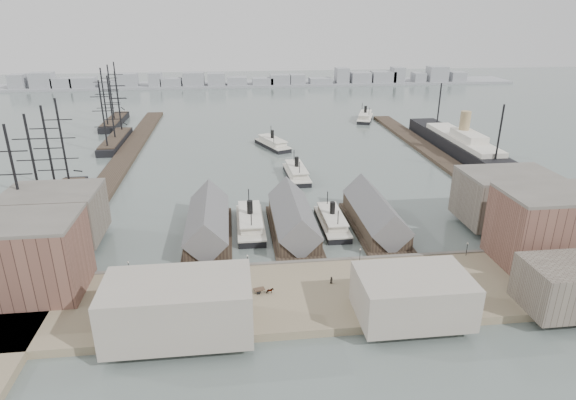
{
  "coord_description": "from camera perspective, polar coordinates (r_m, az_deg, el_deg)",
  "views": [
    {
      "loc": [
        -17.45,
        -117.87,
        64.82
      ],
      "look_at": [
        0.0,
        30.0,
        6.0
      ],
      "focal_mm": 30.0,
      "sensor_mm": 36.0,
      "label": 1
    }
  ],
  "objects": [
    {
      "name": "pedestrian_9",
      "position": [
        132.19,
        27.04,
        -9.01
      ],
      "size": [
        0.92,
        0.69,
        1.7
      ],
      "primitive_type": "imported",
      "rotation": [
        0.0,
        0.0,
        2.95
      ],
      "color": "black",
      "rests_on": "quay"
    },
    {
      "name": "ground",
      "position": [
        135.64,
        1.5,
        -7.0
      ],
      "size": [
        900.0,
        900.0,
        0.0
      ],
      "primitive_type": "plane",
      "color": "#505C59",
      "rests_on": "ground"
    },
    {
      "name": "horse_cart_center",
      "position": [
        116.44,
        -2.64,
        -10.67
      ],
      "size": [
        4.88,
        2.2,
        1.44
      ],
      "rotation": [
        0.0,
        0.0,
        1.8
      ],
      "color": "black",
      "rests_on": "quay"
    },
    {
      "name": "tram",
      "position": [
        140.64,
        26.31,
        -6.52
      ],
      "size": [
        2.82,
        10.65,
        3.78
      ],
      "rotation": [
        0.0,
        0.0,
        0.01
      ],
      "color": "black",
      "rests_on": "quay"
    },
    {
      "name": "ferry_open_mid",
      "position": [
        245.08,
        -1.86,
        6.74
      ],
      "size": [
        17.33,
        27.42,
        9.42
      ],
      "rotation": [
        0.0,
        0.0,
        0.39
      ],
      "color": "black",
      "rests_on": "ground"
    },
    {
      "name": "horse_cart_left",
      "position": [
        124.85,
        -16.7,
        -9.24
      ],
      "size": [
        4.78,
        3.18,
        1.59
      ],
      "rotation": [
        0.0,
        0.0,
        1.14
      ],
      "color": "black",
      "rests_on": "quay"
    },
    {
      "name": "warehouse_east_front",
      "position": [
        144.96,
        29.13,
        -2.91
      ],
      "size": [
        30.0,
        18.0,
        19.0
      ],
      "primitive_type": "cube",
      "color": "brown",
      "rests_on": "east_land"
    },
    {
      "name": "street_bldg_west",
      "position": [
        103.72,
        -12.84,
        -12.28
      ],
      "size": [
        30.0,
        16.0,
        12.0
      ],
      "primitive_type": "cube",
      "color": "gray",
      "rests_on": "quay"
    },
    {
      "name": "warehouse_east_back",
      "position": [
        167.38,
        24.45,
        0.24
      ],
      "size": [
        28.0,
        20.0,
        15.0
      ],
      "primitive_type": "cube",
      "color": "#60564C",
      "rests_on": "east_land"
    },
    {
      "name": "ferry_shed_east",
      "position": [
        153.84,
        10.25,
        -1.84
      ],
      "size": [
        14.0,
        42.0,
        12.6
      ],
      "color": "#2D231C",
      "rests_on": "ground"
    },
    {
      "name": "ferry_shed_center",
      "position": [
        148.6,
        0.59,
        -2.33
      ],
      "size": [
        14.0,
        42.0,
        12.6
      ],
      "color": "#2D231C",
      "rests_on": "ground"
    },
    {
      "name": "pedestrian_5",
      "position": [
        117.37,
        10.09,
        -10.72
      ],
      "size": [
        0.6,
        0.69,
        1.58
      ],
      "primitive_type": "imported",
      "rotation": [
        0.0,
        0.0,
        5.08
      ],
      "color": "black",
      "rests_on": "quay"
    },
    {
      "name": "ferry_docked_west",
      "position": [
        153.15,
        -4.48,
        -2.58
      ],
      "size": [
        8.47,
        28.24,
        10.09
      ],
      "color": "black",
      "rests_on": "ground"
    },
    {
      "name": "pedestrian_6",
      "position": [
        124.65,
        9.6,
        -8.58
      ],
      "size": [
        0.79,
        0.94,
        1.73
      ],
      "primitive_type": "imported",
      "rotation": [
        0.0,
        0.0,
        1.39
      ],
      "color": "black",
      "rests_on": "quay"
    },
    {
      "name": "ferry_open_near",
      "position": [
        199.72,
        1.03,
        3.28
      ],
      "size": [
        8.98,
        26.61,
        9.39
      ],
      "rotation": [
        0.0,
        0.0,
        0.04
      ],
      "color": "black",
      "rests_on": "ground"
    },
    {
      "name": "pedestrian_1",
      "position": [
        115.73,
        -15.48,
        -11.72
      ],
      "size": [
        0.84,
        0.95,
        1.64
      ],
      "primitive_type": "imported",
      "rotation": [
        0.0,
        0.0,
        5.03
      ],
      "color": "black",
      "rests_on": "quay"
    },
    {
      "name": "seawall",
      "position": [
        130.58,
        1.83,
        -7.64
      ],
      "size": [
        180.0,
        1.2,
        2.3
      ],
      "primitive_type": "cube",
      "color": "#59544C",
      "rests_on": "ground"
    },
    {
      "name": "lamp_post_near_e",
      "position": [
        130.22,
        8.54,
        -6.19
      ],
      "size": [
        0.44,
        0.44,
        3.92
      ],
      "color": "black",
      "rests_on": "quay"
    },
    {
      "name": "east_wharf",
      "position": [
        237.52,
        17.31,
        4.93
      ],
      "size": [
        10.0,
        180.0,
        1.6
      ],
      "primitive_type": "cube",
      "color": "#2D231C",
      "rests_on": "ground"
    },
    {
      "name": "pedestrian_4",
      "position": [
        120.62,
        5.15,
        -9.43
      ],
      "size": [
        1.04,
        0.97,
        1.78
      ],
      "primitive_type": "imported",
      "rotation": [
        0.0,
        0.0,
        0.62
      ],
      "color": "black",
      "rests_on": "quay"
    },
    {
      "name": "lamp_post_near_w",
      "position": [
        126.13,
        -4.84,
        -6.99
      ],
      "size": [
        0.44,
        0.44,
        3.92
      ],
      "color": "black",
      "rests_on": "quay"
    },
    {
      "name": "ferry_open_far",
      "position": [
        311.5,
        9.12,
        9.7
      ],
      "size": [
        16.85,
        28.15,
        9.65
      ],
      "rotation": [
        0.0,
        0.0,
        -0.35
      ],
      "color": "black",
      "rests_on": "ground"
    },
    {
      "name": "pedestrian_3",
      "position": [
        114.5,
        -4.97,
        -11.27
      ],
      "size": [
        0.69,
        1.13,
        1.79
      ],
      "primitive_type": "imported",
      "rotation": [
        0.0,
        0.0,
        4.97
      ],
      "color": "black",
      "rests_on": "quay"
    },
    {
      "name": "sailing_ship_far",
      "position": [
        313.39,
        -19.87,
        8.83
      ],
      "size": [
        8.64,
        47.99,
        35.52
      ],
      "color": "black",
      "rests_on": "ground"
    },
    {
      "name": "ocean_steamer",
      "position": [
        247.03,
        19.93,
        6.12
      ],
      "size": [
        14.24,
        104.05,
        20.81
      ],
      "color": "black",
      "rests_on": "ground"
    },
    {
      "name": "pedestrian_0",
      "position": [
        126.42,
        -16.83,
        -8.8
      ],
      "size": [
        0.73,
        0.59,
        1.78
      ],
      "primitive_type": "imported",
      "rotation": [
        0.0,
        0.0,
        0.19
      ],
      "color": "black",
      "rests_on": "quay"
    },
    {
      "name": "pedestrian_7",
      "position": [
        119.14,
        17.45,
        -10.91
      ],
      "size": [
        1.24,
        1.21,
        1.7
      ],
      "primitive_type": "imported",
      "rotation": [
        0.0,
        0.0,
        3.88
      ],
      "color": "black",
      "rests_on": "quay"
    },
    {
      "name": "pedestrian_10",
      "position": [
        131.12,
        17.73,
        -7.8
      ],
      "size": [
        1.16,
        0.82,
        1.63
      ],
      "primitive_type": "imported",
      "rotation": [
        0.0,
        0.0,
        3.36
      ],
      "color": "black",
      "rests_on": "quay"
    },
    {
      "name": "sailing_ship_near",
      "position": [
        181.88,
        -26.24,
        -0.76
      ],
      "size": [
        8.73,
        60.15,
        35.89
      ],
      "color": "black",
      "rests_on": "ground"
    },
    {
      "name": "lamp_post_far_e",
      "position": [
        140.73,
        20.48,
        -5.2
      ],
      "size": [
        0.44,
        0.44,
        3.92
      ],
      "color": "black",
      "rests_on": "quay"
    },
    {
      "name": "street_bldg_east",
      "position": [
        125.45,
        30.01,
        -8.81
      ],
      "size": [
        18.0,
        14.0,
        11.0
      ],
      "primitive_type": "cube",
      "color": "#60564C",
      "rests_on": "quay"
    },
    {
      "name": "horse_cart_right",
      "position": [
        124.19,
        15.54,
        -9.31
      ],
      "size": [
        4.71,
        3.14,
        1.43
      ],
      "rotation": [
        0.0,
        0.0,
        1.98
      ],
      "color": "black",
      "rests_on": "quay"
    },
    {
      "name": "far_shore",
      "position": [
        456.35,
        -4.88,
        13.81
      ],
      "size": [
        500.0,
        40.0,
        15.72
      ],
      "color": "gray",
      "rests_on": "ground"
    },
    {
      "name": "warehouse_west_back",
      "position": [
        156.0,
        -25.9,
        -1.69
      ],
      "size": [
        26.0,
        20.0,
        14.0
      ],
      "primitive_type": "cube",
      "color": "#60564C",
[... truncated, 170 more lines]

